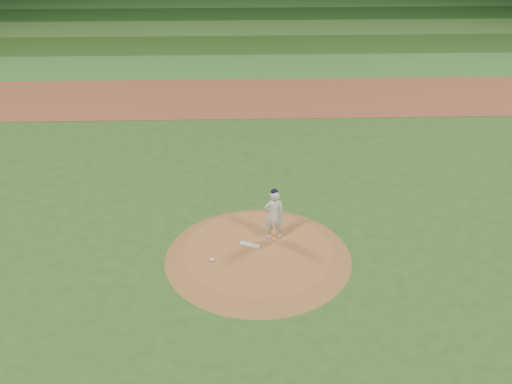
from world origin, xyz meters
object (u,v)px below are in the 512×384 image
pitching_rubber (250,245)px  rosin_bag (212,260)px  pitchers_mound (258,254)px  pitcher_on_mound (274,215)px

pitching_rubber → rosin_bag: bearing=-121.6°
pitchers_mound → rosin_bag: 1.44m
pitchers_mound → pitcher_on_mound: pitcher_on_mound is taller
pitchers_mound → pitcher_on_mound: size_ratio=3.26×
pitchers_mound → rosin_bag: size_ratio=41.07×
pitchers_mound → pitching_rubber: bearing=132.6°
pitchers_mound → pitching_rubber: (-0.24, 0.26, 0.14)m
pitchers_mound → rosin_bag: rosin_bag is taller
pitcher_on_mound → rosin_bag: bearing=-148.8°
pitcher_on_mound → pitching_rubber: bearing=-153.4°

